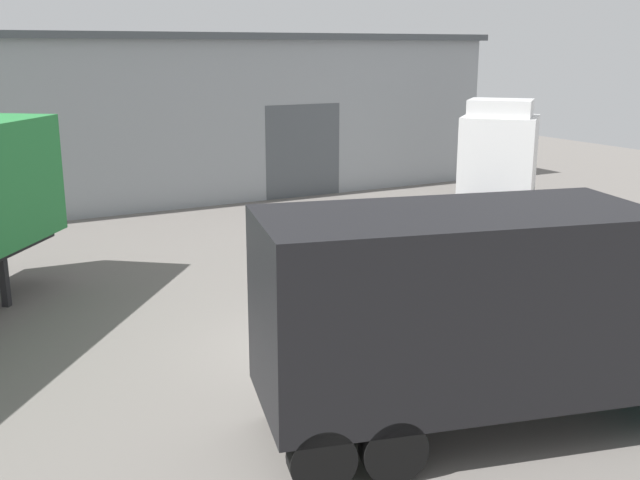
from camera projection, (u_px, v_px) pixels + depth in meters
ground_plane at (324, 350)px, 14.58m from camera, size 60.00×60.00×0.00m
warehouse_building at (104, 116)px, 29.21m from camera, size 30.77×8.62×6.24m
tractor_unit_white at (496, 162)px, 25.72m from camera, size 6.50×6.27×4.00m
box_truck_teal at (501, 308)px, 11.22m from camera, size 7.97×4.16×3.46m
traffic_cone at (399, 272)px, 18.75m from camera, size 0.40×0.40×0.55m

